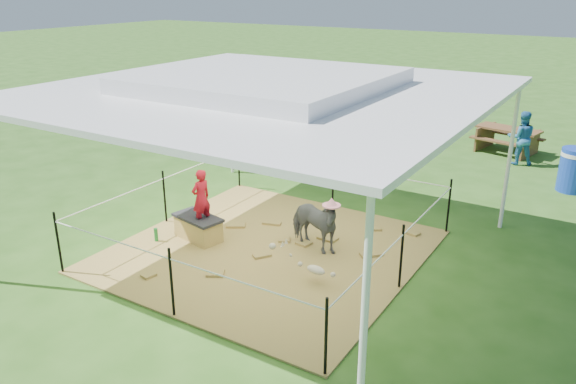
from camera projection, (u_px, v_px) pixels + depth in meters
The scene contains 14 objects.
ground at pixel (269, 251), 9.18m from camera, with size 90.00×90.00×0.00m, color #2D5919.
hay_patch at pixel (269, 251), 9.18m from camera, with size 4.60×4.60×0.03m, color brown.
canopy_tent at pixel (267, 87), 8.24m from camera, with size 6.30×6.30×2.90m.
rope_fence at pixel (268, 215), 8.96m from camera, with size 4.54×4.54×1.00m.
straw_bale at pixel (198, 229), 9.52m from camera, with size 0.82×0.41×0.37m, color #B69742.
dark_cloth at pixel (198, 218), 9.44m from camera, with size 0.88×0.46×0.05m, color black.
woman at pixel (201, 193), 9.23m from camera, with size 0.36×0.24×0.99m, color red.
green_bottle at pixel (156, 235), 9.45m from camera, with size 0.06×0.06×0.23m, color #1C7E2E.
pony at pixel (313, 224), 9.03m from camera, with size 0.50×1.09×0.92m, color #49494E.
pink_hat at pixel (314, 193), 8.84m from camera, with size 0.29×0.29×0.13m, color pink.
foal at pixel (316, 268), 8.08m from camera, with size 0.86×0.48×0.48m, color #C4AF8F, non-canonical shape.
trash_barrel at pixel (574, 170), 11.70m from camera, with size 0.59×0.59×0.92m, color #173AAE.
picnic_table_near at pixel (507, 140), 14.47m from camera, with size 1.54×1.11×0.64m, color brown.
distant_person at pixel (521, 138), 13.41m from camera, with size 0.63×0.49×1.30m, color teal.
Camera 1 is at (4.62, -6.86, 4.12)m, focal length 35.00 mm.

